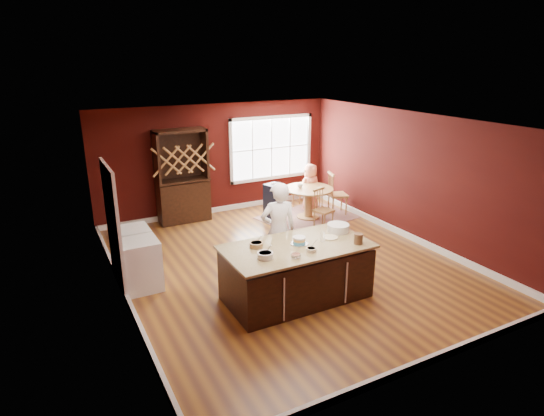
{
  "coord_description": "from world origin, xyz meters",
  "views": [
    {
      "loc": [
        -3.92,
        -6.87,
        3.76
      ],
      "look_at": [
        -0.14,
        0.3,
        1.05
      ],
      "focal_mm": 30.0,
      "sensor_mm": 36.0,
      "label": 1
    }
  ],
  "objects_px": {
    "high_chair": "(274,201)",
    "hutch": "(182,176)",
    "kitchen_island": "(296,273)",
    "seated_woman": "(310,187)",
    "layer_cake": "(299,240)",
    "chair_south": "(324,209)",
    "dryer": "(133,251)",
    "chair_north": "(302,187)",
    "washer": "(141,265)",
    "baker": "(278,231)",
    "chair_east": "(338,193)",
    "dining_table": "(309,197)",
    "toddler": "(274,186)"
  },
  "relations": [
    {
      "from": "dining_table",
      "to": "high_chair",
      "type": "distance_m",
      "value": 0.85
    },
    {
      "from": "kitchen_island",
      "to": "chair_north",
      "type": "bearing_deg",
      "value": 57.47
    },
    {
      "from": "toddler",
      "to": "washer",
      "type": "bearing_deg",
      "value": -150.21
    },
    {
      "from": "toddler",
      "to": "chair_east",
      "type": "bearing_deg",
      "value": -15.01
    },
    {
      "from": "dining_table",
      "to": "layer_cake",
      "type": "bearing_deg",
      "value": -124.48
    },
    {
      "from": "layer_cake",
      "to": "washer",
      "type": "height_order",
      "value": "layer_cake"
    },
    {
      "from": "chair_north",
      "to": "seated_woman",
      "type": "bearing_deg",
      "value": 72.31
    },
    {
      "from": "chair_south",
      "to": "dryer",
      "type": "distance_m",
      "value": 4.35
    },
    {
      "from": "toddler",
      "to": "hutch",
      "type": "relative_size",
      "value": 0.12
    },
    {
      "from": "high_chair",
      "to": "hutch",
      "type": "xyz_separation_m",
      "value": [
        -1.94,
        0.92,
        0.64
      ]
    },
    {
      "from": "chair_north",
      "to": "high_chair",
      "type": "xyz_separation_m",
      "value": [
        -1.11,
        -0.51,
        -0.08
      ]
    },
    {
      "from": "kitchen_island",
      "to": "dryer",
      "type": "distance_m",
      "value": 3.02
    },
    {
      "from": "seated_woman",
      "to": "washer",
      "type": "height_order",
      "value": "seated_woman"
    },
    {
      "from": "chair_east",
      "to": "toddler",
      "type": "relative_size",
      "value": 4.14
    },
    {
      "from": "seated_woman",
      "to": "dryer",
      "type": "distance_m",
      "value": 5.02
    },
    {
      "from": "dryer",
      "to": "layer_cake",
      "type": "bearing_deg",
      "value": -43.01
    },
    {
      "from": "seated_woman",
      "to": "baker",
      "type": "bearing_deg",
      "value": 42.86
    },
    {
      "from": "baker",
      "to": "toddler",
      "type": "relative_size",
      "value": 6.75
    },
    {
      "from": "toddler",
      "to": "washer",
      "type": "height_order",
      "value": "toddler"
    },
    {
      "from": "chair_south",
      "to": "washer",
      "type": "height_order",
      "value": "chair_south"
    },
    {
      "from": "chair_east",
      "to": "toddler",
      "type": "xyz_separation_m",
      "value": [
        -1.56,
        0.42,
        0.27
      ]
    },
    {
      "from": "baker",
      "to": "seated_woman",
      "type": "xyz_separation_m",
      "value": [
        2.51,
        2.92,
        -0.27
      ]
    },
    {
      "from": "layer_cake",
      "to": "toddler",
      "type": "height_order",
      "value": "layer_cake"
    },
    {
      "from": "hutch",
      "to": "kitchen_island",
      "type": "bearing_deg",
      "value": -83.61
    },
    {
      "from": "layer_cake",
      "to": "dryer",
      "type": "relative_size",
      "value": 0.33
    },
    {
      "from": "seated_woman",
      "to": "hutch",
      "type": "relative_size",
      "value": 0.55
    },
    {
      "from": "kitchen_island",
      "to": "high_chair",
      "type": "bearing_deg",
      "value": 67.54
    },
    {
      "from": "dining_table",
      "to": "chair_east",
      "type": "relative_size",
      "value": 1.1
    },
    {
      "from": "hutch",
      "to": "washer",
      "type": "xyz_separation_m",
      "value": [
        -1.66,
        -2.94,
        -0.66
      ]
    },
    {
      "from": "chair_east",
      "to": "chair_south",
      "type": "height_order",
      "value": "chair_east"
    },
    {
      "from": "kitchen_island",
      "to": "high_chair",
      "type": "relative_size",
      "value": 2.55
    },
    {
      "from": "chair_east",
      "to": "dryer",
      "type": "xyz_separation_m",
      "value": [
        -5.21,
        -1.03,
        -0.1
      ]
    },
    {
      "from": "dining_table",
      "to": "chair_south",
      "type": "height_order",
      "value": "chair_south"
    },
    {
      "from": "chair_south",
      "to": "toddler",
      "type": "relative_size",
      "value": 3.56
    },
    {
      "from": "kitchen_island",
      "to": "seated_woman",
      "type": "relative_size",
      "value": 1.94
    },
    {
      "from": "high_chair",
      "to": "washer",
      "type": "height_order",
      "value": "high_chair"
    },
    {
      "from": "chair_east",
      "to": "toddler",
      "type": "height_order",
      "value": "chair_east"
    },
    {
      "from": "baker",
      "to": "chair_east",
      "type": "distance_m",
      "value": 3.8
    },
    {
      "from": "kitchen_island",
      "to": "washer",
      "type": "xyz_separation_m",
      "value": [
        -2.15,
        1.47,
        -0.0
      ]
    },
    {
      "from": "kitchen_island",
      "to": "washer",
      "type": "relative_size",
      "value": 2.68
    },
    {
      "from": "washer",
      "to": "dryer",
      "type": "distance_m",
      "value": 0.64
    },
    {
      "from": "seated_woman",
      "to": "chair_east",
      "type": "bearing_deg",
      "value": 122.86
    },
    {
      "from": "layer_cake",
      "to": "chair_south",
      "type": "distance_m",
      "value": 3.25
    },
    {
      "from": "baker",
      "to": "hutch",
      "type": "distance_m",
      "value": 3.68
    },
    {
      "from": "hutch",
      "to": "dryer",
      "type": "distance_m",
      "value": 2.91
    },
    {
      "from": "kitchen_island",
      "to": "chair_east",
      "type": "bearing_deg",
      "value": 45.74
    },
    {
      "from": "washer",
      "to": "seated_woman",
      "type": "bearing_deg",
      "value": 25.09
    },
    {
      "from": "seated_woman",
      "to": "chair_north",
      "type": "bearing_deg",
      "value": -86.03
    },
    {
      "from": "kitchen_island",
      "to": "dryer",
      "type": "relative_size",
      "value": 2.68
    },
    {
      "from": "kitchen_island",
      "to": "washer",
      "type": "distance_m",
      "value": 2.61
    }
  ]
}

